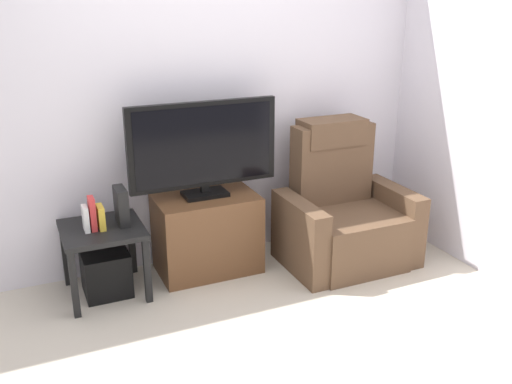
% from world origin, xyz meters
% --- Properties ---
extents(ground_plane, '(6.40, 6.40, 0.00)m').
position_xyz_m(ground_plane, '(0.00, 0.00, 0.00)').
color(ground_plane, beige).
extents(wall_back, '(6.40, 0.06, 2.60)m').
position_xyz_m(wall_back, '(0.00, 1.13, 1.30)').
color(wall_back, silver).
rests_on(wall_back, ground).
extents(wall_side, '(0.06, 4.48, 2.60)m').
position_xyz_m(wall_side, '(1.88, 0.00, 1.30)').
color(wall_side, silver).
rests_on(wall_side, ground).
extents(tv_stand, '(0.74, 0.46, 0.59)m').
position_xyz_m(tv_stand, '(-0.02, 0.84, 0.30)').
color(tv_stand, brown).
rests_on(tv_stand, ground).
extents(television, '(1.10, 0.20, 0.70)m').
position_xyz_m(television, '(-0.02, 0.86, 0.96)').
color(television, black).
rests_on(television, tv_stand).
extents(recliner_armchair, '(0.98, 0.78, 1.08)m').
position_xyz_m(recliner_armchair, '(1.02, 0.60, 0.37)').
color(recliner_armchair, brown).
rests_on(recliner_armchair, ground).
extents(side_table, '(0.54, 0.54, 0.50)m').
position_xyz_m(side_table, '(-0.78, 0.79, 0.42)').
color(side_table, black).
rests_on(side_table, ground).
extents(subwoofer_box, '(0.31, 0.31, 0.31)m').
position_xyz_m(subwoofer_box, '(-0.78, 0.79, 0.16)').
color(subwoofer_box, black).
rests_on(subwoofer_box, ground).
extents(book_leftmost, '(0.03, 0.11, 0.17)m').
position_xyz_m(book_leftmost, '(-0.88, 0.77, 0.59)').
color(book_leftmost, white).
rests_on(book_leftmost, side_table).
extents(book_middle, '(0.04, 0.10, 0.23)m').
position_xyz_m(book_middle, '(-0.84, 0.77, 0.61)').
color(book_middle, red).
rests_on(book_middle, side_table).
extents(book_rightmost, '(0.04, 0.13, 0.16)m').
position_xyz_m(book_rightmost, '(-0.79, 0.77, 0.58)').
color(book_rightmost, gold).
rests_on(book_rightmost, side_table).
extents(game_console, '(0.07, 0.20, 0.26)m').
position_xyz_m(game_console, '(-0.64, 0.80, 0.63)').
color(game_console, black).
rests_on(game_console, side_table).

